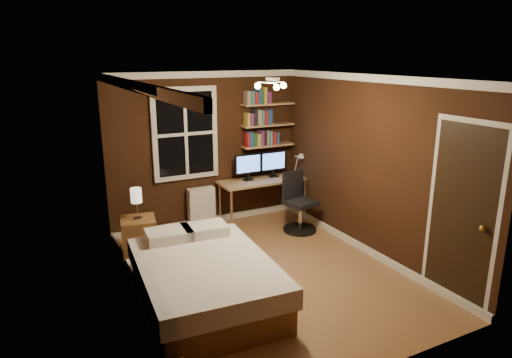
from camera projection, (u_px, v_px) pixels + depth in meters
name	position (u px, v px, depth m)	size (l,w,h in m)	color
floor	(267.00, 273.00, 5.93)	(4.20, 4.20, 0.00)	brown
wall_back	(206.00, 150.00, 7.40)	(3.20, 0.04, 2.50)	black
wall_left	(137.00, 199.00, 4.89)	(0.04, 4.20, 2.50)	black
wall_right	(369.00, 167.00, 6.30)	(0.04, 4.20, 2.50)	black
ceiling	(268.00, 77.00, 5.27)	(3.20, 4.20, 0.02)	white
window	(185.00, 134.00, 7.14)	(1.06, 0.06, 1.46)	silver
door	(461.00, 216.00, 5.03)	(0.03, 0.82, 2.05)	black
door_knob	(482.00, 228.00, 4.76)	(0.06, 0.06, 0.06)	gold
ceiling_fixture	(273.00, 86.00, 5.21)	(0.44, 0.44, 0.18)	beige
bookshelf_lower	(268.00, 145.00, 7.77)	(0.92, 0.22, 0.03)	#9D734C
books_row_lower	(268.00, 138.00, 7.74)	(0.60, 0.16, 0.23)	maroon
bookshelf_middle	(268.00, 125.00, 7.68)	(0.92, 0.22, 0.03)	#9D734C
books_row_middle	(268.00, 117.00, 7.64)	(0.42, 0.16, 0.23)	navy
bookshelf_upper	(268.00, 104.00, 7.59)	(0.92, 0.22, 0.03)	#9D734C
books_row_upper	(268.00, 96.00, 7.55)	(0.42, 0.16, 0.23)	#224F28
bed	(205.00, 280.00, 5.15)	(1.55, 2.06, 0.67)	brown
nightstand	(139.00, 238.00, 6.32)	(0.46, 0.46, 0.58)	brown
bedside_lamp	(137.00, 204.00, 6.19)	(0.15, 0.15, 0.43)	beige
radiator	(201.00, 207.00, 7.48)	(0.44, 0.15, 0.66)	silver
desk	(263.00, 183.00, 7.69)	(1.51, 0.57, 0.72)	#9D734C
monitor_left	(248.00, 167.00, 7.57)	(0.47, 0.12, 0.44)	black
monitor_right	(273.00, 164.00, 7.78)	(0.47, 0.12, 0.44)	black
desk_lamp	(299.00, 164.00, 7.81)	(0.14, 0.32, 0.44)	silver
office_chair	(298.00, 209.00, 7.30)	(0.53, 0.53, 0.96)	black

